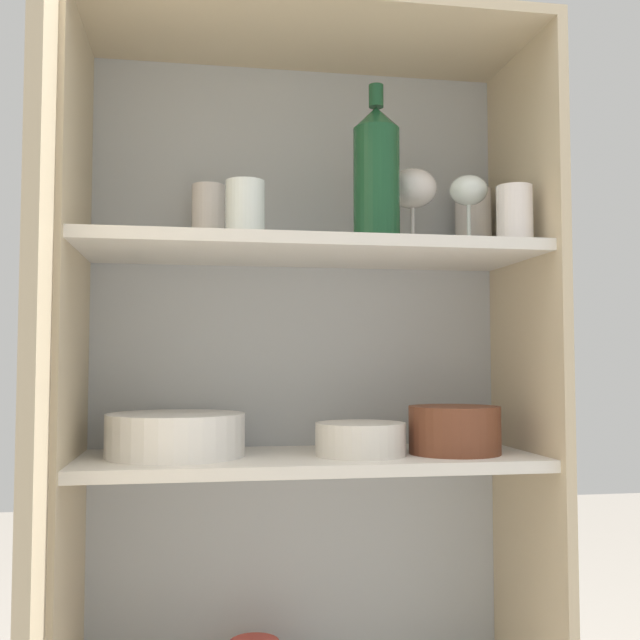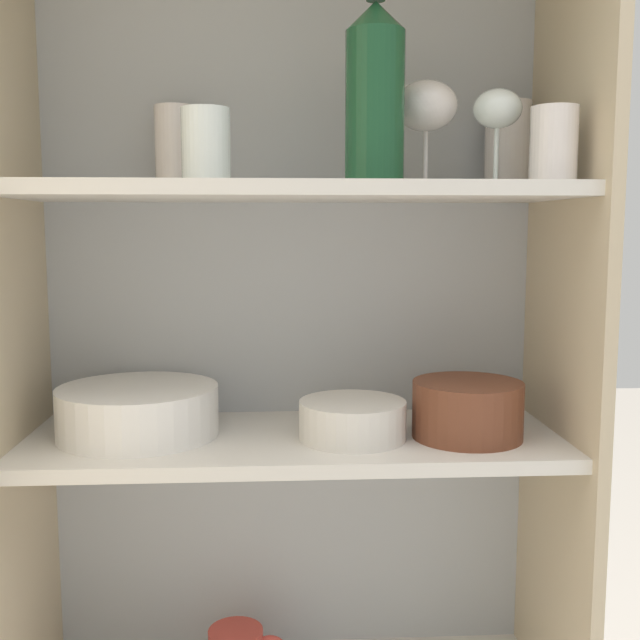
{
  "view_description": "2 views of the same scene",
  "coord_description": "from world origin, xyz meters",
  "px_view_note": "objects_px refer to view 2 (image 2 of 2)",
  "views": [
    {
      "loc": [
        -0.19,
        -1.13,
        0.95
      ],
      "look_at": [
        0.02,
        0.15,
        1.03
      ],
      "focal_mm": 42.0,
      "sensor_mm": 36.0,
      "label": 1
    },
    {
      "loc": [
        -0.02,
        -0.92,
        1.1
      ],
      "look_at": [
        0.04,
        0.14,
        0.97
      ],
      "focal_mm": 42.0,
      "sensor_mm": 36.0,
      "label": 2
    }
  ],
  "objects_px": {
    "serving_bowl_small": "(353,418)",
    "plate_stack_white": "(138,411)",
    "mixing_bowl_large": "(467,407)",
    "wine_bottle": "(375,92)"
  },
  "relations": [
    {
      "from": "mixing_bowl_large",
      "to": "serving_bowl_small",
      "type": "distance_m",
      "value": 0.17
    },
    {
      "from": "plate_stack_white",
      "to": "serving_bowl_small",
      "type": "relative_size",
      "value": 1.51
    },
    {
      "from": "plate_stack_white",
      "to": "mixing_bowl_large",
      "type": "distance_m",
      "value": 0.48
    },
    {
      "from": "wine_bottle",
      "to": "mixing_bowl_large",
      "type": "distance_m",
      "value": 0.46
    },
    {
      "from": "plate_stack_white",
      "to": "mixing_bowl_large",
      "type": "height_order",
      "value": "mixing_bowl_large"
    },
    {
      "from": "plate_stack_white",
      "to": "serving_bowl_small",
      "type": "distance_m",
      "value": 0.31
    },
    {
      "from": "serving_bowl_small",
      "to": "plate_stack_white",
      "type": "bearing_deg",
      "value": 173.23
    },
    {
      "from": "mixing_bowl_large",
      "to": "wine_bottle",
      "type": "bearing_deg",
      "value": -175.05
    },
    {
      "from": "mixing_bowl_large",
      "to": "serving_bowl_small",
      "type": "bearing_deg",
      "value": 178.95
    },
    {
      "from": "plate_stack_white",
      "to": "serving_bowl_small",
      "type": "xyz_separation_m",
      "value": [
        0.31,
        -0.04,
        -0.01
      ]
    }
  ]
}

